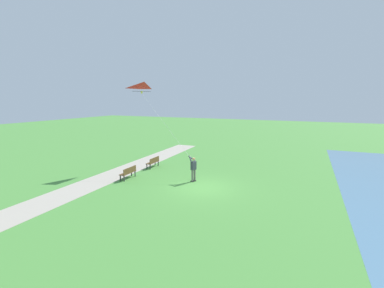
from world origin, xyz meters
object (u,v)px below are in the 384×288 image
object	(u,v)px
flying_kite	(144,89)
person_kite_flyer	(193,167)
park_bench_near_walkway	(153,162)
park_bench_far_walkway	(129,172)

from	to	relation	value
flying_kite	person_kite_flyer	bearing A→B (deg)	161.67
flying_kite	park_bench_near_walkway	bearing A→B (deg)	-132.70
flying_kite	park_bench_near_walkway	distance (m)	6.12
park_bench_far_walkway	flying_kite	bearing A→B (deg)	-80.73
person_kite_flyer	park_bench_near_walkway	bearing A→B (deg)	-24.30
person_kite_flyer	flying_kite	bearing A→B (deg)	-18.33
park_bench_near_walkway	park_bench_far_walkway	size ratio (longest dim) A/B	1.00
person_kite_flyer	park_bench_near_walkway	world-z (taller)	person_kite_flyer
flying_kite	park_bench_far_walkway	xyz separation A→B (m)	(-0.50, 3.07, -6.09)
flying_kite	park_bench_far_walkway	size ratio (longest dim) A/B	3.64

